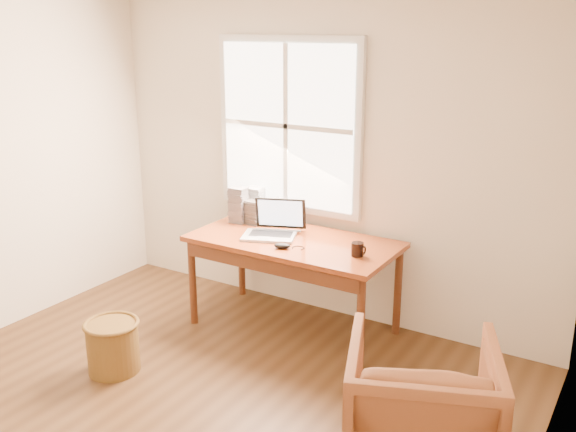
% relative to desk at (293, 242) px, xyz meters
% --- Properties ---
extents(room_shell, '(4.04, 4.54, 2.64)m').
position_rel_desk_xyz_m(room_shell, '(-0.02, -1.64, 0.59)').
color(room_shell, '#51341B').
rests_on(room_shell, ground).
extents(desk, '(1.60, 0.80, 0.04)m').
position_rel_desk_xyz_m(desk, '(0.00, 0.00, 0.00)').
color(desk, brown).
rests_on(desk, room_shell).
extents(armchair, '(1.03, 1.04, 0.74)m').
position_rel_desk_xyz_m(armchair, '(1.44, -1.06, -0.36)').
color(armchair, brown).
rests_on(armchair, room_shell).
extents(wicker_stool, '(0.46, 0.46, 0.36)m').
position_rel_desk_xyz_m(wicker_stool, '(-0.74, -1.22, -0.55)').
color(wicker_stool, brown).
rests_on(wicker_stool, room_shell).
extents(laptop, '(0.59, 0.60, 0.33)m').
position_rel_desk_xyz_m(laptop, '(-0.19, -0.06, 0.19)').
color(laptop, silver).
rests_on(laptop, desk).
extents(mouse, '(0.14, 0.12, 0.04)m').
position_rel_desk_xyz_m(mouse, '(0.03, -0.22, 0.04)').
color(mouse, black).
rests_on(mouse, desk).
extents(coffee_mug, '(0.10, 0.10, 0.10)m').
position_rel_desk_xyz_m(coffee_mug, '(0.58, -0.08, 0.07)').
color(coffee_mug, black).
rests_on(coffee_mug, desk).
extents(cd_stack_a, '(0.15, 0.14, 0.28)m').
position_rel_desk_xyz_m(cd_stack_a, '(-0.55, 0.28, 0.16)').
color(cd_stack_a, silver).
rests_on(cd_stack_a, desk).
extents(cd_stack_b, '(0.13, 0.12, 0.20)m').
position_rel_desk_xyz_m(cd_stack_b, '(-0.48, 0.17, 0.12)').
color(cd_stack_b, '#252529').
rests_on(cd_stack_b, desk).
extents(cd_stack_c, '(0.14, 0.13, 0.30)m').
position_rel_desk_xyz_m(cd_stack_c, '(-0.62, 0.15, 0.17)').
color(cd_stack_c, '#9798A3').
rests_on(cd_stack_c, desk).
extents(cd_stack_d, '(0.18, 0.17, 0.20)m').
position_rel_desk_xyz_m(cd_stack_d, '(-0.32, 0.36, 0.12)').
color(cd_stack_d, '#B3B6BF').
rests_on(cd_stack_d, desk).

